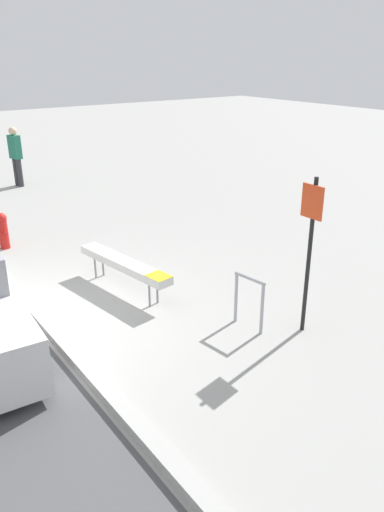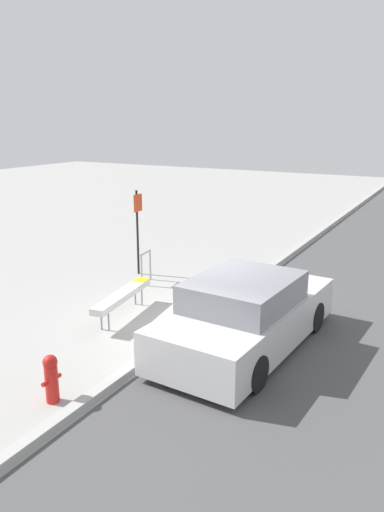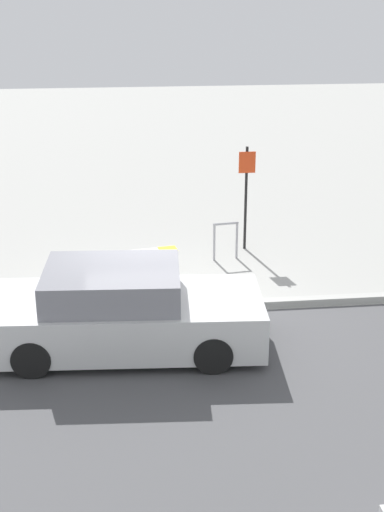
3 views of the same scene
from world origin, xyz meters
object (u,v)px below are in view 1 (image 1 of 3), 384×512
(fire_hydrant, at_px, (3,230))
(sign_post, at_px, (310,243))
(bench, at_px, (124,264))
(pedestrian, at_px, (16,155))
(bike_rack, at_px, (249,297))

(fire_hydrant, bearing_deg, sign_post, 23.23)
(bench, xyz_separation_m, pedestrian, (-8.24, 0.86, 0.47))
(sign_post, relative_size, fire_hydrant, 3.01)
(bench, relative_size, pedestrian, 1.24)
(fire_hydrant, bearing_deg, pedestrian, 158.81)
(bike_rack, height_order, pedestrian, pedestrian)
(bike_rack, distance_m, pedestrian, 10.43)
(bench, distance_m, bike_rack, 2.35)
(sign_post, bearing_deg, bike_rack, -131.62)
(sign_post, height_order, pedestrian, sign_post)
(bike_rack, relative_size, pedestrian, 0.47)
(bench, height_order, sign_post, sign_post)
(bench, xyz_separation_m, sign_post, (2.71, 1.47, 0.90))
(pedestrian, bearing_deg, sign_post, 170.61)
(sign_post, distance_m, pedestrian, 10.97)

